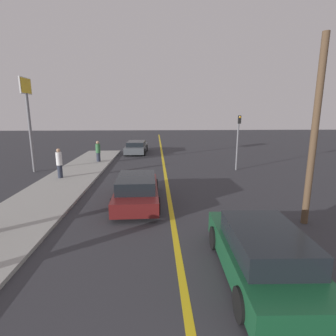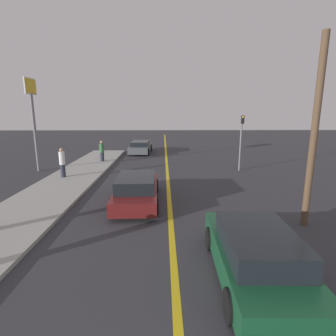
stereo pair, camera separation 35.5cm
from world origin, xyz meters
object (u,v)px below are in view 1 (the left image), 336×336
Objects in this scene: car_far_distant at (136,147)px; utility_pole at (314,134)px; car_ahead_center at (137,190)px; pedestrian_far_standing at (59,163)px; traffic_light at (238,137)px; pedestrian_by_sign at (98,151)px; roadside_sign at (28,106)px; car_near_right_lane at (262,254)px.

utility_pole is (7.53, -17.42, 2.73)m from car_far_distant.
pedestrian_far_standing is at bearing 137.05° from car_ahead_center.
car_far_distant is at bearing 92.71° from car_ahead_center.
car_ahead_center is 9.57m from traffic_light.
car_far_distant is at bearing 113.37° from utility_pole.
roadside_sign is (-3.81, -3.04, 3.49)m from pedestrian_by_sign.
pedestrian_by_sign is 11.04m from traffic_light.
car_ahead_center is at bearing 158.72° from utility_pole.
traffic_light is at bearing -44.37° from car_far_distant.
car_near_right_lane is 2.55× the size of pedestrian_far_standing.
utility_pole reaches higher than roadside_sign.
roadside_sign is at bearing 138.04° from pedestrian_far_standing.
pedestrian_by_sign is (-2.74, -5.07, 0.36)m from car_far_distant.
pedestrian_far_standing is 11.95m from traffic_light.
traffic_light is (10.47, -3.18, 1.42)m from pedestrian_by_sign.
car_near_right_lane is 21.13m from car_far_distant.
roadside_sign is (-14.28, 0.15, 2.08)m from traffic_light.
car_near_right_lane is 0.73× the size of roadside_sign.
traffic_light is at bearing 43.53° from car_ahead_center.
roadside_sign reaches higher than pedestrian_by_sign.
car_far_distant is 2.69× the size of pedestrian_far_standing.
car_far_distant is 2.91× the size of pedestrian_by_sign.
pedestrian_by_sign is at bearing -115.87° from car_far_distant.
car_far_distant is (-1.06, 14.90, -0.03)m from car_ahead_center.
traffic_light is 0.58× the size of utility_pole.
utility_pole is at bearing -31.25° from pedestrian_far_standing.
car_ahead_center is at bearing -41.59° from pedestrian_far_standing.
pedestrian_by_sign is 0.43× the size of traffic_light.
roadside_sign reaches higher than pedestrian_far_standing.
car_near_right_lane is 0.95× the size of car_ahead_center.
pedestrian_by_sign is at bearing 77.44° from pedestrian_far_standing.
utility_pole is at bearing 48.84° from car_near_right_lane.
pedestrian_by_sign is at bearing 109.81° from car_ahead_center.
car_far_distant is at bearing 104.13° from car_near_right_lane.
car_near_right_lane is at bearing -104.44° from traffic_light.
traffic_light is at bearing 77.28° from car_near_right_lane.
car_near_right_lane is at bearing -50.18° from pedestrian_far_standing.
utility_pole is at bearing -22.64° from car_ahead_center.
car_near_right_lane is 13.25m from pedestrian_far_standing.
car_near_right_lane is 1.19× the size of traffic_light.
utility_pole reaches higher than car_near_right_lane.
pedestrian_by_sign is 0.26× the size of roadside_sign.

